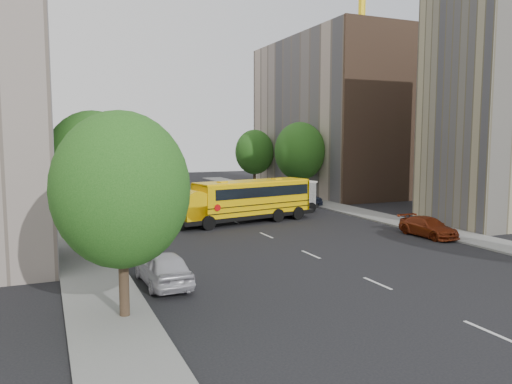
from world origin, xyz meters
TOP-DOWN VIEW (x-y plane):
  - ground at (0.00, 0.00)m, footprint 120.00×120.00m
  - sidewalk_left at (-11.50, 5.00)m, footprint 3.00×80.00m
  - sidewalk_right at (11.50, 5.00)m, footprint 3.00×80.00m
  - lane_markings at (0.00, 10.00)m, footprint 0.15×64.00m
  - building_right_near at (18.00, -4.50)m, footprint 10.00×7.00m
  - building_right_far at (18.00, 20.00)m, footprint 10.00×22.00m
  - building_right_sidewall at (18.00, 9.00)m, footprint 10.10×0.30m
  - tower_crane at (30.25, 28.00)m, footprint 28.50×1.20m
  - street_tree_0 at (-11.00, -14.00)m, footprint 4.80×4.80m
  - street_tree_1 at (-11.00, -4.00)m, footprint 5.12×5.12m
  - street_tree_2 at (-11.00, 14.00)m, footprint 4.99×4.99m
  - street_tree_4 at (11.00, 14.00)m, footprint 5.25×5.25m
  - street_tree_5 at (11.00, 26.00)m, footprint 4.86×4.86m
  - school_bus at (0.49, 3.30)m, footprint 11.87×4.89m
  - safari_truck at (5.32, 6.39)m, footprint 6.63×3.37m
  - parked_car_0 at (-8.80, -10.48)m, footprint 1.95×4.56m
  - parked_car_1 at (-9.13, 7.77)m, footprint 1.69×4.05m
  - parked_car_2 at (-9.60, 23.58)m, footprint 2.50×5.23m
  - parked_car_3 at (9.60, -6.54)m, footprint 1.92×4.44m
  - parked_car_4 at (9.60, 10.63)m, footprint 2.26×4.85m
  - parked_car_5 at (9.30, 22.50)m, footprint 1.41×3.94m

SIDE VIEW (x-z plane):
  - ground at x=0.00m, z-range 0.00..0.00m
  - lane_markings at x=0.00m, z-range 0.00..0.01m
  - sidewalk_left at x=-11.50m, z-range 0.00..0.12m
  - sidewalk_right at x=11.50m, z-range 0.00..0.12m
  - parked_car_3 at x=9.60m, z-range 0.00..1.27m
  - parked_car_5 at x=9.30m, z-range 0.00..1.29m
  - parked_car_1 at x=-9.13m, z-range 0.00..1.30m
  - parked_car_2 at x=-9.60m, z-range 0.00..1.44m
  - parked_car_0 at x=-8.80m, z-range 0.00..1.53m
  - parked_car_4 at x=9.60m, z-range 0.00..1.61m
  - safari_truck at x=5.32m, z-range 0.08..2.79m
  - school_bus at x=0.49m, z-range 0.19..3.46m
  - street_tree_0 at x=-11.00m, z-range 0.94..8.35m
  - street_tree_5 at x=11.00m, z-range 0.95..8.46m
  - street_tree_2 at x=-11.00m, z-range 0.97..8.68m
  - street_tree_1 at x=-11.00m, z-range 1.00..8.90m
  - street_tree_4 at x=11.00m, z-range 1.02..9.13m
  - building_right_near at x=18.00m, z-range 0.00..17.00m
  - building_right_far at x=18.00m, z-range 0.00..18.00m
  - building_right_sidewall at x=18.00m, z-range 0.00..18.00m
  - tower_crane at x=30.25m, z-range 6.60..42.35m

